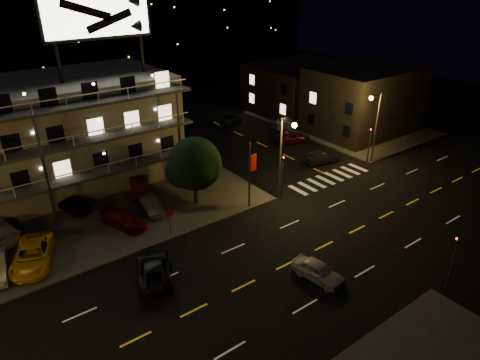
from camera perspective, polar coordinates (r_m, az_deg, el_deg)
ground at (r=31.45m, az=3.46°, el=-12.51°), size 140.00×140.00×0.00m
curb_ne at (r=63.21m, az=12.88°, el=7.47°), size 16.00×24.00×0.15m
motel at (r=45.19m, az=-26.92°, el=4.83°), size 28.00×13.80×18.10m
side_bldg_front at (r=59.63m, az=16.17°, el=10.19°), size 14.06×10.00×8.50m
side_bldg_back at (r=67.47m, az=8.00°, el=12.08°), size 14.06×12.00×7.00m
streetlight_nc at (r=39.02m, az=5.79°, el=3.94°), size 0.44×1.92×8.00m
streetlight_ne at (r=48.98m, az=17.56°, el=7.51°), size 1.92×0.44×8.00m
signal_nw at (r=40.66m, az=5.64°, el=1.22°), size 0.20×0.27×4.60m
signal_sw at (r=31.98m, az=26.62°, el=-9.25°), size 0.20×0.27×4.60m
signal_ne at (r=49.75m, az=16.91°, el=4.94°), size 0.27×0.20×4.60m
banner_north at (r=37.92m, az=1.38°, el=0.86°), size 0.83×0.16×6.40m
stop_sign at (r=35.05m, az=-9.35°, el=-4.97°), size 0.91×0.11×2.61m
tree at (r=38.49m, az=-6.13°, el=1.94°), size 5.06×4.87×6.37m
lot_car_2 at (r=35.19m, az=-25.94°, el=-8.98°), size 4.43×6.03×1.52m
lot_car_3 at (r=37.43m, az=-15.24°, el=-5.05°), size 3.27×4.87×1.31m
lot_car_4 at (r=39.01m, az=-11.67°, el=-3.26°), size 2.19×4.13×1.34m
lot_car_8 at (r=41.24m, az=-21.50°, el=-2.93°), size 2.83×4.38×1.39m
lot_car_9 at (r=42.83m, az=-13.34°, el=-0.51°), size 3.22×4.90×1.53m
side_car_0 at (r=49.08m, az=10.92°, el=2.96°), size 4.34×2.15×1.37m
side_car_1 at (r=54.83m, az=6.98°, el=5.68°), size 4.92×3.23×1.26m
side_car_2 at (r=59.96m, az=6.43°, el=7.60°), size 5.03×2.30×1.43m
side_car_3 at (r=61.12m, az=-1.23°, el=8.05°), size 3.99×2.27×1.28m
road_car_east at (r=31.12m, az=10.39°, el=-11.87°), size 2.13×4.14×1.35m
road_car_west at (r=31.32m, az=-11.49°, el=-11.61°), size 4.11×5.62×1.42m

